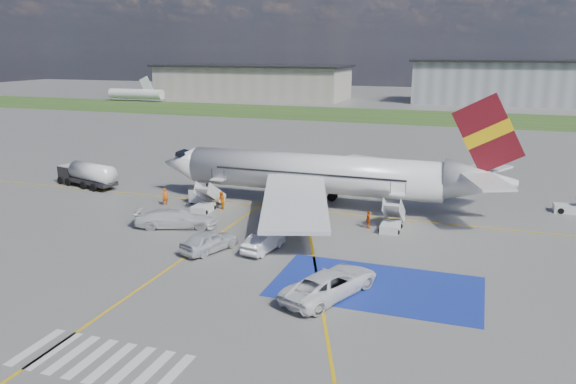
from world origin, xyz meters
name	(u,v)px	position (x,y,z in m)	size (l,w,h in m)	color
ground	(261,250)	(0.00, 0.00, 0.00)	(400.00, 400.00, 0.00)	#60605E
grass_strip	(411,117)	(0.00, 95.00, 0.01)	(400.00, 30.00, 0.01)	#2D4C1E
taxiway_line_main	(306,210)	(0.00, 12.00, 0.01)	(120.00, 0.20, 0.01)	gold
taxiway_line_cross	(136,291)	(-5.00, -10.00, 0.01)	(0.20, 60.00, 0.01)	gold
taxiway_line_diag	(306,210)	(0.00, 12.00, 0.01)	(0.20, 60.00, 0.01)	gold
staging_box	(376,286)	(10.00, -4.00, 0.01)	(14.00, 8.00, 0.01)	navy
crosswalk	(101,361)	(-1.80, -18.00, 0.01)	(9.00, 4.00, 0.01)	silver
terminal_west	(252,82)	(-55.00, 130.00, 5.00)	(60.00, 22.00, 10.00)	#9C9587
terminal_centre	(501,83)	(20.00, 135.00, 6.00)	(48.00, 18.00, 12.00)	gray
airliner	(327,174)	(1.51, 14.00, 3.39)	(36.81, 32.95, 11.92)	silver
airstairs_fwd	(205,204)	(-9.50, 8.70, 0.62)	(1.90, 5.20, 3.60)	silver
airstairs_aft	(391,223)	(9.00, 8.70, 0.62)	(1.90, 5.20, 3.60)	silver
fuel_tanker	(87,177)	(-27.02, 13.09, 1.21)	(8.71, 4.43, 2.88)	black
gpu_cart	(200,197)	(-11.25, 10.85, 0.73)	(1.97, 1.29, 1.62)	silver
car_silver_a	(209,241)	(-3.84, -1.58, 0.86)	(2.02, 5.03, 1.71)	silver
car_silver_b	(264,242)	(0.24, -0.14, 0.74)	(1.57, 4.52, 1.49)	#B3B4BA
van_white_a	(331,279)	(7.43, -6.39, 1.13)	(2.79, 6.04, 2.27)	white
van_white_b	(176,216)	(-9.43, 2.97, 1.09)	(2.25, 5.54, 2.17)	silver
crew_fwd	(165,197)	(-14.29, 9.15, 0.89)	(0.65, 0.43, 1.79)	#EC590C
crew_nose	(221,201)	(-8.07, 9.47, 0.92)	(0.89, 0.70, 1.84)	orange
crew_aft	(368,220)	(6.98, 8.41, 0.81)	(0.95, 0.40, 1.62)	#ED5B0C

